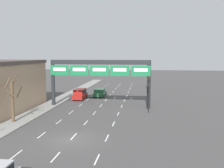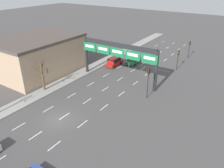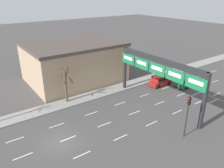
% 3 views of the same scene
% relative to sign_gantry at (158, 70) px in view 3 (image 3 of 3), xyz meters
% --- Properties ---
extents(ground_plane, '(220.00, 220.00, 0.00)m').
position_rel_sign_gantry_xyz_m(ground_plane, '(-0.00, -15.06, -5.50)').
color(ground_plane, '#474444').
extents(sidewalk_left, '(2.80, 110.00, 0.15)m').
position_rel_sign_gantry_xyz_m(sidewalk_left, '(-8.00, -15.06, -5.42)').
color(sidewalk_left, gray).
rests_on(sidewalk_left, ground_plane).
extents(lane_dashes, '(6.72, 67.00, 0.01)m').
position_rel_sign_gantry_xyz_m(lane_dashes, '(-0.00, -1.56, -5.49)').
color(lane_dashes, white).
rests_on(lane_dashes, ground_plane).
extents(sign_gantry, '(15.36, 0.70, 7.20)m').
position_rel_sign_gantry_xyz_m(sign_gantry, '(0.00, 0.00, 0.00)').
color(sign_gantry, '#232628').
rests_on(sign_gantry, ground_plane).
extents(building_near, '(13.14, 16.45, 7.15)m').
position_rel_sign_gantry_xyz_m(building_near, '(-16.24, -5.05, -1.91)').
color(building_near, tan).
rests_on(building_near, ground_plane).
extents(suv_red, '(1.88, 4.29, 1.88)m').
position_rel_sign_gantry_xyz_m(suv_red, '(-4.76, 6.14, -4.46)').
color(suv_red, maroon).
rests_on(suv_red, ground_plane).
extents(car_green, '(1.95, 4.89, 1.45)m').
position_rel_sign_gantry_xyz_m(car_green, '(-1.79, 9.75, -4.72)').
color(car_green, '#235B38').
rests_on(car_green, ground_plane).
extents(traffic_light_near_gantry, '(0.30, 0.35, 5.09)m').
position_rel_sign_gantry_xyz_m(traffic_light_near_gantry, '(7.40, -2.97, -1.89)').
color(traffic_light_near_gantry, black).
rests_on(traffic_light_near_gantry, ground_plane).
extents(tree_bare_closest, '(1.98, 2.12, 5.54)m').
position_rel_sign_gantry_xyz_m(tree_bare_closest, '(-8.38, -10.24, -2.59)').
color(tree_bare_closest, brown).
rests_on(tree_bare_closest, sidewalk_left).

